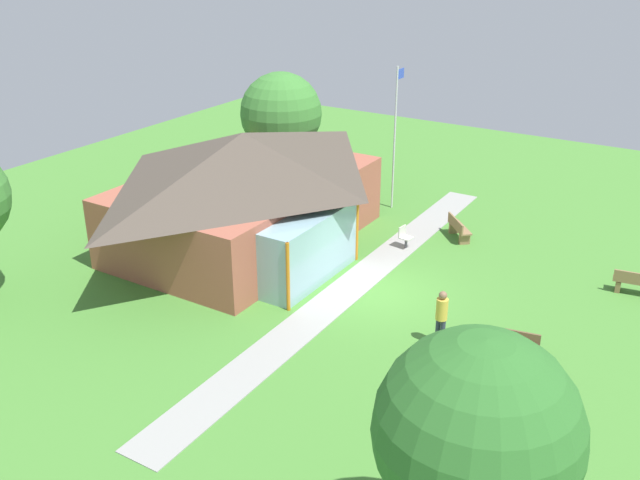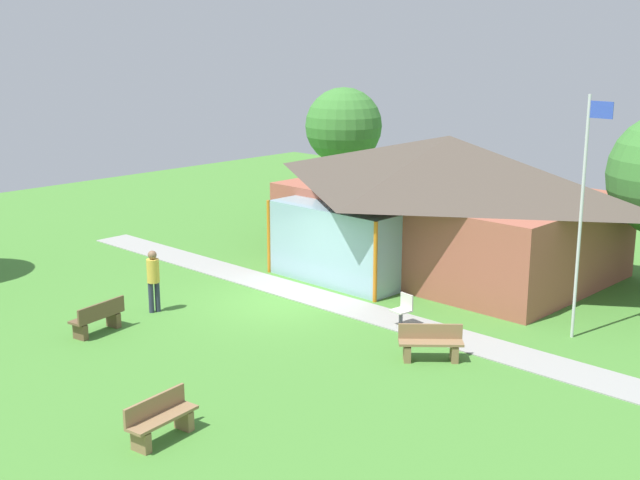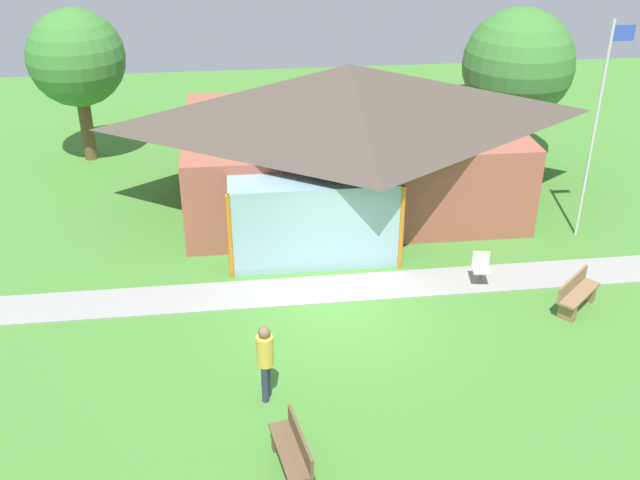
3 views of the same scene
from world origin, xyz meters
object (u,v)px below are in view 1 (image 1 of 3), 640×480
at_px(bench_mid_right, 458,229).
at_px(visitor_strolling_lawn, 442,314).
at_px(patio_chair_lawn_spare, 405,238).
at_px(tree_lawn_corner, 477,433).
at_px(flagpole, 395,133).
at_px(bench_front_center, 511,346).
at_px(tree_behind_pavilion_right, 281,114).
at_px(bench_front_right, 637,284).
at_px(pavilion, 247,187).

height_order(bench_mid_right, visitor_strolling_lawn, visitor_strolling_lawn).
relative_size(patio_chair_lawn_spare, tree_lawn_corner, 0.16).
bearing_deg(flagpole, patio_chair_lawn_spare, -147.29).
relative_size(bench_front_center, patio_chair_lawn_spare, 1.81).
distance_m(bench_mid_right, tree_lawn_corner, 16.74).
xyz_separation_m(bench_mid_right, visitor_strolling_lawn, (-7.55, -2.42, 0.62)).
height_order(bench_front_center, patio_chair_lawn_spare, patio_chair_lawn_spare).
height_order(flagpole, tree_behind_pavilion_right, flagpole).
bearing_deg(bench_front_right, tree_behind_pavilion_right, 161.99).
bearing_deg(tree_lawn_corner, tree_behind_pavilion_right, 42.59).
xyz_separation_m(bench_front_center, bench_mid_right, (7.18, 4.40, 0.00)).
height_order(flagpole, patio_chair_lawn_spare, flagpole).
xyz_separation_m(pavilion, bench_mid_right, (4.57, -6.71, -1.83)).
distance_m(bench_mid_right, patio_chair_lawn_spare, 2.37).
bearing_deg(tree_behind_pavilion_right, bench_front_right, -100.02).
bearing_deg(pavilion, patio_chair_lawn_spare, -63.60).
height_order(bench_front_right, patio_chair_lawn_spare, patio_chair_lawn_spare).
bearing_deg(bench_front_center, pavilion, -23.51).
distance_m(bench_front_right, tree_lawn_corner, 14.37).
relative_size(flagpole, visitor_strolling_lawn, 3.48).
bearing_deg(pavilion, bench_front_center, -103.25).
distance_m(bench_mid_right, tree_behind_pavilion_right, 9.99).
relative_size(bench_front_right, tree_lawn_corner, 0.29).
height_order(bench_mid_right, tree_behind_pavilion_right, tree_behind_pavilion_right).
relative_size(pavilion, tree_lawn_corner, 1.99).
bearing_deg(tree_lawn_corner, visitor_strolling_lawn, 25.34).
height_order(patio_chair_lawn_spare, visitor_strolling_lawn, visitor_strolling_lawn).
relative_size(pavilion, patio_chair_lawn_spare, 12.56).
bearing_deg(tree_lawn_corner, patio_chair_lawn_spare, 29.22).
bearing_deg(visitor_strolling_lawn, patio_chair_lawn_spare, 141.16).
distance_m(bench_front_center, tree_behind_pavilion_right, 16.61).
distance_m(bench_front_right, visitor_strolling_lawn, 7.63).
distance_m(bench_front_center, bench_front_right, 6.34).
relative_size(bench_mid_right, tree_behind_pavilion_right, 0.27).
height_order(bench_mid_right, bench_front_right, same).
distance_m(bench_front_center, tree_lawn_corner, 8.87).
height_order(pavilion, bench_mid_right, pavilion).
height_order(bench_mid_right, patio_chair_lawn_spare, patio_chair_lawn_spare).
xyz_separation_m(bench_front_right, visitor_strolling_lawn, (-6.27, 4.30, 0.62)).
bearing_deg(patio_chair_lawn_spare, bench_mid_right, 152.87).
xyz_separation_m(pavilion, bench_front_right, (3.29, -13.43, -1.83)).
xyz_separation_m(flagpole, bench_front_center, (-8.88, -8.11, -2.92)).
bearing_deg(tree_behind_pavilion_right, bench_front_center, -122.39).
bearing_deg(pavilion, visitor_strolling_lawn, -108.10).
bearing_deg(patio_chair_lawn_spare, flagpole, -138.72).
bearing_deg(pavilion, flagpole, -25.60).
relative_size(patio_chair_lawn_spare, visitor_strolling_lawn, 0.49).
distance_m(pavilion, bench_front_center, 11.56).
bearing_deg(bench_mid_right, pavilion, -98.16).
height_order(bench_front_center, tree_behind_pavilion_right, tree_behind_pavilion_right).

